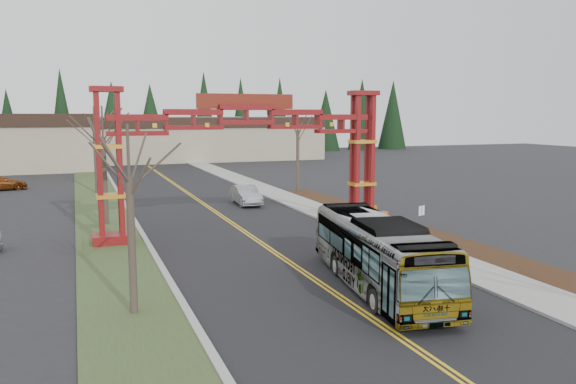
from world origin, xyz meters
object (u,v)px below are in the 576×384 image
street_sign (421,216)px  bare_tree_median_far (95,131)px  transit_bus (378,253)px  retail_building_east (199,138)px  bare_tree_median_mid (103,138)px  silver_sedan (246,195)px  bare_tree_right_far (298,131)px  bare_tree_median_near (129,178)px  barrel_south (384,219)px  barrel_north (364,210)px  barrel_mid (373,213)px  gateway_arch (246,137)px

street_sign → bare_tree_median_far: bearing=121.6°
transit_bus → retail_building_east: bearing=93.1°
bare_tree_median_mid → bare_tree_median_far: size_ratio=0.97×
silver_sedan → bare_tree_right_far: bare_tree_right_far is taller
bare_tree_median_near → bare_tree_median_mid: size_ratio=0.89×
street_sign → barrel_south: (0.08, 4.36, -0.99)m
silver_sedan → bare_tree_median_far: bare_tree_median_far is taller
bare_tree_median_near → barrel_north: bearing=40.3°
transit_bus → barrel_mid: bearing=70.4°
silver_sedan → street_sign: street_sign is taller
barrel_north → transit_bus: bearing=-116.5°
gateway_arch → bare_tree_median_mid: bearing=142.4°
bare_tree_right_far → barrel_mid: bare_tree_right_far is taller
transit_bus → street_sign: (6.96, 7.07, -0.03)m
retail_building_east → barrel_mid: 60.71m
barrel_mid → bare_tree_median_mid: bearing=164.7°
gateway_arch → barrel_south: bearing=-7.3°
gateway_arch → bare_tree_median_far: bearing=109.9°
transit_bus → barrel_south: (7.04, 11.43, -1.02)m
bare_tree_right_far → barrel_mid: (-0.34, -15.21, -5.34)m
bare_tree_median_near → bare_tree_median_far: (0.00, 34.30, 0.73)m
bare_tree_median_far → gateway_arch: bearing=-70.1°
transit_bus → bare_tree_right_far: bearing=83.9°
silver_sedan → bare_tree_median_far: size_ratio=0.58×
retail_building_east → barrel_north: (-0.30, -59.16, -3.07)m
gateway_arch → street_sign: 11.45m
barrel_mid → bare_tree_median_far: bearing=130.4°
barrel_north → gateway_arch: bearing=-163.9°
bare_tree_median_far → street_sign: (16.97, -27.62, -4.32)m
bare_tree_median_mid → bare_tree_right_far: 20.77m
gateway_arch → silver_sedan: 12.64m
transit_bus → bare_tree_median_far: (-10.01, 34.69, 4.29)m
gateway_arch → street_sign: size_ratio=8.70×
silver_sedan → bare_tree_median_far: bearing=137.0°
bare_tree_median_far → bare_tree_right_far: size_ratio=1.04×
transit_bus → street_sign: bearing=54.6°
barrel_north → bare_tree_median_far: bearing=132.5°
barrel_mid → barrel_south: bearing=-103.8°
barrel_south → barrel_mid: 2.56m
bare_tree_right_far → retail_building_east: bearing=90.0°
bare_tree_median_mid → barrel_north: bare_tree_median_mid is taller
bare_tree_right_far → bare_tree_median_mid: bearing=-150.0°
transit_bus → barrel_north: size_ratio=12.32×
retail_building_east → bare_tree_median_mid: bare_tree_median_mid is taller
bare_tree_right_far → bare_tree_median_far: bearing=162.8°
gateway_arch → bare_tree_median_near: gateway_arch is taller
barrel_south → barrel_north: 4.01m
gateway_arch → barrel_south: gateway_arch is taller
gateway_arch → barrel_mid: 11.18m
bare_tree_median_mid → barrel_south: size_ratio=7.74×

